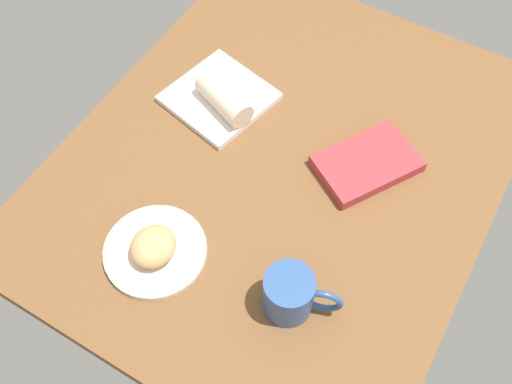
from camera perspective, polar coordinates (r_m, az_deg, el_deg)
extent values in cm
cube|color=brown|center=(132.53, 2.54, 2.68)|extent=(110.00, 90.00, 4.00)
cylinder|color=silver|center=(120.10, -9.65, -5.63)|extent=(20.61, 20.61, 1.40)
ellipsoid|color=tan|center=(116.70, -9.86, -5.17)|extent=(9.50, 8.68, 5.57)
cube|color=white|center=(141.00, -3.57, 9.07)|extent=(25.39, 25.39, 1.60)
cylinder|color=silver|center=(142.53, -4.28, 10.95)|extent=(5.50, 5.50, 2.57)
cylinder|color=#BA522A|center=(141.81, -4.30, 11.23)|extent=(4.51, 4.51, 0.40)
cylinder|color=beige|center=(135.70, -3.10, 9.01)|extent=(11.08, 15.79, 6.09)
cube|color=#A53338|center=(130.62, 10.61, 2.72)|extent=(25.34, 22.89, 2.79)
cylinder|color=#2D518C|center=(110.04, 3.13, -9.76)|extent=(9.48, 9.48, 10.30)
cylinder|color=#A8774B|center=(105.84, 3.25, -8.82)|extent=(7.77, 7.77, 0.40)
torus|color=#2D518C|center=(110.04, 6.48, -10.38)|extent=(3.42, 7.39, 7.38)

